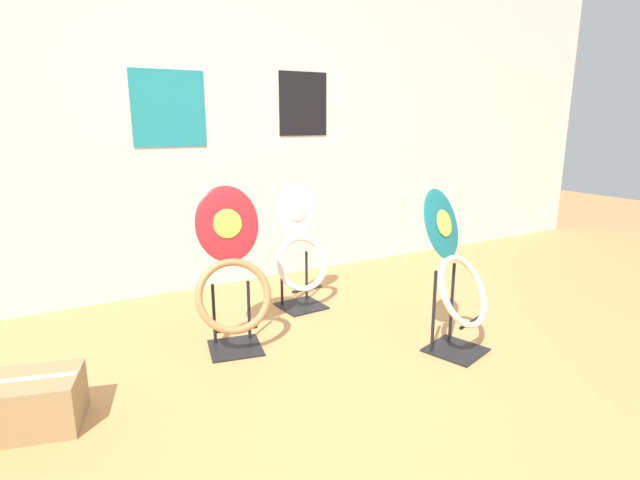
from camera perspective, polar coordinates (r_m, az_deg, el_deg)
ground_plane at (r=2.16m, az=10.33°, el=-21.58°), size 14.00×14.00×0.00m
wall_back at (r=3.77m, az=-11.89°, el=14.30°), size 8.00×0.07×2.60m
toilet_seat_display_teal_sax at (r=2.76m, az=15.13°, el=-3.74°), size 0.45×0.43×0.88m
toilet_seat_display_crimson_swirl at (r=2.74m, az=-10.08°, el=-3.95°), size 0.44×0.38×0.89m
toilet_seat_display_white_plain at (r=3.30m, az=-2.27°, el=-1.29°), size 0.39×0.30×0.84m
storage_box at (r=2.46m, az=-30.79°, el=-15.78°), size 0.49×0.38×0.22m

